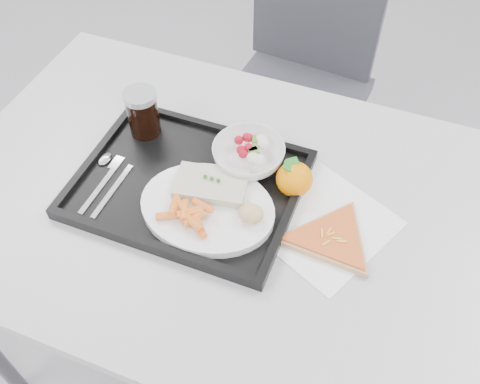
# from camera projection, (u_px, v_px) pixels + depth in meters

# --- Properties ---
(table) EXTENTS (1.20, 0.80, 0.75)m
(table) POSITION_uv_depth(u_px,v_px,m) (228.00, 219.00, 1.14)
(table) COLOR #B3B3B6
(table) RESTS_ON ground
(chair) EXTENTS (0.45, 0.45, 0.93)m
(chair) POSITION_uv_depth(u_px,v_px,m) (302.00, 66.00, 1.71)
(chair) COLOR #33333B
(chair) RESTS_ON ground
(tray) EXTENTS (0.45, 0.35, 0.03)m
(tray) POSITION_uv_depth(u_px,v_px,m) (189.00, 185.00, 1.10)
(tray) COLOR black
(tray) RESTS_ON table
(dinner_plate) EXTENTS (0.27, 0.27, 0.02)m
(dinner_plate) POSITION_uv_depth(u_px,v_px,m) (207.00, 208.00, 1.05)
(dinner_plate) COLOR white
(dinner_plate) RESTS_ON tray
(fish_fillet) EXTENTS (0.16, 0.11, 0.03)m
(fish_fillet) POSITION_uv_depth(u_px,v_px,m) (211.00, 184.00, 1.06)
(fish_fillet) COLOR beige
(fish_fillet) RESTS_ON dinner_plate
(bread_roll) EXTENTS (0.05, 0.04, 0.03)m
(bread_roll) POSITION_uv_depth(u_px,v_px,m) (251.00, 213.00, 1.01)
(bread_roll) COLOR tan
(bread_roll) RESTS_ON dinner_plate
(salad_bowl) EXTENTS (0.15, 0.15, 0.05)m
(salad_bowl) POSITION_uv_depth(u_px,v_px,m) (249.00, 155.00, 1.12)
(salad_bowl) COLOR white
(salad_bowl) RESTS_ON tray
(cola_glass) EXTENTS (0.07, 0.07, 0.11)m
(cola_glass) POSITION_uv_depth(u_px,v_px,m) (143.00, 112.00, 1.16)
(cola_glass) COLOR black
(cola_glass) RESTS_ON tray
(cutlery) EXTENTS (0.08, 0.17, 0.01)m
(cutlery) POSITION_uv_depth(u_px,v_px,m) (107.00, 176.00, 1.11)
(cutlery) COLOR silver
(cutlery) RESTS_ON tray
(napkin) EXTENTS (0.33, 0.32, 0.00)m
(napkin) POSITION_uv_depth(u_px,v_px,m) (320.00, 221.00, 1.06)
(napkin) COLOR white
(napkin) RESTS_ON table
(tangerine) EXTENTS (0.09, 0.09, 0.07)m
(tangerine) POSITION_uv_depth(u_px,v_px,m) (294.00, 179.00, 1.08)
(tangerine) COLOR orange
(tangerine) RESTS_ON napkin
(pizza_slice) EXTENTS (0.30, 0.30, 0.02)m
(pizza_slice) POSITION_uv_depth(u_px,v_px,m) (331.00, 239.00, 1.02)
(pizza_slice) COLOR tan
(pizza_slice) RESTS_ON napkin
(carrot_pile) EXTENTS (0.11, 0.08, 0.02)m
(carrot_pile) POSITION_uv_depth(u_px,v_px,m) (189.00, 214.00, 1.01)
(carrot_pile) COLOR orange
(carrot_pile) RESTS_ON dinner_plate
(salad_contents) EXTENTS (0.08, 0.09, 0.02)m
(salad_contents) POSITION_uv_depth(u_px,v_px,m) (254.00, 148.00, 1.12)
(salad_contents) COLOR #A40B1C
(salad_contents) RESTS_ON salad_bowl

